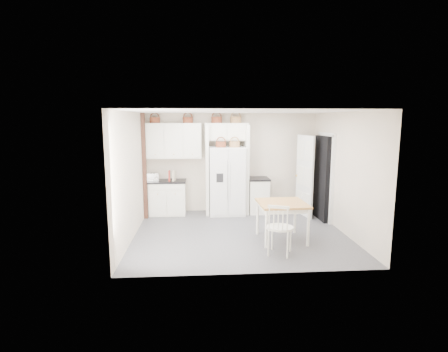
{
  "coord_description": "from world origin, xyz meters",
  "views": [
    {
      "loc": [
        -0.86,
        -7.22,
        2.44
      ],
      "look_at": [
        -0.31,
        0.4,
        1.2
      ],
      "focal_mm": 28.0,
      "sensor_mm": 36.0,
      "label": 1
    }
  ],
  "objects": [
    {
      "name": "toaster",
      "position": [
        -2.05,
        1.67,
        0.99
      ],
      "size": [
        0.31,
        0.21,
        0.2
      ],
      "primitive_type": "cube",
      "rotation": [
        0.0,
        0.0,
        0.16
      ],
      "color": "silver",
      "rests_on": "counter_left"
    },
    {
      "name": "wall_left",
      "position": [
        -2.25,
        0.0,
        1.3
      ],
      "size": [
        0.0,
        4.0,
        4.0
      ],
      "primitive_type": "plane",
      "rotation": [
        1.57,
        0.0,
        1.57
      ],
      "color": "#BEB5A3",
      "rests_on": "floor"
    },
    {
      "name": "basket_upper_c",
      "position": [
        -1.14,
        1.83,
        2.42
      ],
      "size": [
        0.26,
        0.26,
        0.15
      ],
      "primitive_type": "cylinder",
      "color": "maroon",
      "rests_on": "upper_cabinet"
    },
    {
      "name": "basket_upper_a",
      "position": [
        -1.97,
        1.83,
        2.42
      ],
      "size": [
        0.26,
        0.26,
        0.15
      ],
      "primitive_type": "cylinder",
      "color": "maroon",
      "rests_on": "upper_cabinet"
    },
    {
      "name": "base_cab_right",
      "position": [
        0.68,
        1.7,
        0.44
      ],
      "size": [
        0.5,
        0.61,
        0.89
      ],
      "primitive_type": "cube",
      "color": "white",
      "rests_on": "floor"
    },
    {
      "name": "trim_post",
      "position": [
        -2.2,
        1.35,
        1.3
      ],
      "size": [
        0.09,
        0.09,
        2.6
      ],
      "primitive_type": "cube",
      "color": "#452015",
      "rests_on": "floor"
    },
    {
      "name": "wall_right",
      "position": [
        2.25,
        0.0,
        1.3
      ],
      "size": [
        0.0,
        4.0,
        4.0
      ],
      "primitive_type": "plane",
      "rotation": [
        1.57,
        0.0,
        -1.57
      ],
      "color": "#BEB5A3",
      "rests_on": "floor"
    },
    {
      "name": "upper_cabinet",
      "position": [
        -1.5,
        1.83,
        1.9
      ],
      "size": [
        1.4,
        0.34,
        0.9
      ],
      "primitive_type": "cube",
      "color": "white",
      "rests_on": "wall_back"
    },
    {
      "name": "wall_back",
      "position": [
        0.0,
        2.0,
        1.3
      ],
      "size": [
        4.5,
        0.0,
        4.5
      ],
      "primitive_type": "plane",
      "rotation": [
        1.57,
        0.0,
        0.0
      ],
      "color": "#BEB5A3",
      "rests_on": "floor"
    },
    {
      "name": "basket_fridge_a",
      "position": [
        -0.31,
        1.54,
        1.82
      ],
      "size": [
        0.26,
        0.26,
        0.14
      ],
      "primitive_type": "cylinder",
      "color": "maroon",
      "rests_on": "refrigerator"
    },
    {
      "name": "counter_right",
      "position": [
        0.68,
        1.7,
        0.91
      ],
      "size": [
        0.54,
        0.65,
        0.04
      ],
      "primitive_type": "cube",
      "color": "black",
      "rests_on": "base_cab_right"
    },
    {
      "name": "cookbook_cream",
      "position": [
        -1.51,
        1.62,
        1.02
      ],
      "size": [
        0.07,
        0.18,
        0.26
      ],
      "primitive_type": "cube",
      "rotation": [
        0.0,
        0.0,
        -0.19
      ],
      "color": "beige",
      "rests_on": "counter_left"
    },
    {
      "name": "dining_table",
      "position": [
        0.8,
        -0.46,
        0.39
      ],
      "size": [
        0.98,
        0.98,
        0.79
      ],
      "primitive_type": "cube",
      "rotation": [
        0.0,
        0.0,
        0.04
      ],
      "color": "olive",
      "rests_on": "floor"
    },
    {
      "name": "floor",
      "position": [
        0.0,
        0.0,
        0.0
      ],
      "size": [
        4.5,
        4.5,
        0.0
      ],
      "primitive_type": "plane",
      "color": "#3F3F44",
      "rests_on": "ground"
    },
    {
      "name": "base_cab_left",
      "position": [
        -1.69,
        1.7,
        0.43
      ],
      "size": [
        0.92,
        0.58,
        0.85
      ],
      "primitive_type": "cube",
      "color": "white",
      "rests_on": "floor"
    },
    {
      "name": "basket_bridge_a",
      "position": [
        -0.4,
        1.83,
        2.43
      ],
      "size": [
        0.28,
        0.28,
        0.16
      ],
      "primitive_type": "cylinder",
      "color": "maroon",
      "rests_on": "bridge_cabinet"
    },
    {
      "name": "windsor_chair",
      "position": [
        0.59,
        -1.2,
        0.5
      ],
      "size": [
        0.63,
        0.6,
        1.0
      ],
      "primitive_type": "cube",
      "rotation": [
        0.0,
        0.0,
        -0.41
      ],
      "color": "white",
      "rests_on": "floor"
    },
    {
      "name": "basket_fridge_b",
      "position": [
        0.03,
        1.54,
        1.82
      ],
      "size": [
        0.26,
        0.26,
        0.14
      ],
      "primitive_type": "cylinder",
      "color": "olive",
      "rests_on": "refrigerator"
    },
    {
      "name": "door_slab",
      "position": [
        1.8,
        1.33,
        1.02
      ],
      "size": [
        0.21,
        0.79,
        2.05
      ],
      "primitive_type": "cube",
      "rotation": [
        0.0,
        0.0,
        -1.36
      ],
      "color": "white",
      "rests_on": "floor"
    },
    {
      "name": "fridge_panel_right",
      "position": [
        0.36,
        1.7,
        1.15
      ],
      "size": [
        0.08,
        0.6,
        2.3
      ],
      "primitive_type": "cube",
      "color": "white",
      "rests_on": "floor"
    },
    {
      "name": "ceiling",
      "position": [
        0.0,
        0.0,
        2.6
      ],
      "size": [
        4.5,
        4.5,
        0.0
      ],
      "primitive_type": "plane",
      "color": "white",
      "rests_on": "wall_back"
    },
    {
      "name": "basket_bridge_b",
      "position": [
        0.09,
        1.83,
        2.43
      ],
      "size": [
        0.28,
        0.28,
        0.16
      ],
      "primitive_type": "cylinder",
      "color": "olive",
      "rests_on": "bridge_cabinet"
    },
    {
      "name": "doorway_void",
      "position": [
        2.16,
        1.0,
        1.02
      ],
      "size": [
        0.18,
        0.85,
        2.05
      ],
      "primitive_type": "cube",
      "color": "black",
      "rests_on": "floor"
    },
    {
      "name": "refrigerator",
      "position": [
        -0.15,
        1.64,
        0.88
      ],
      "size": [
        0.91,
        0.73,
        1.75
      ],
      "primitive_type": "cube",
      "color": "white",
      "rests_on": "floor"
    },
    {
      "name": "cookbook_red",
      "position": [
        -1.62,
        1.62,
        1.02
      ],
      "size": [
        0.04,
        0.18,
        0.27
      ],
      "primitive_type": "cube",
      "rotation": [
        0.0,
        0.0,
        0.01
      ],
      "color": "#A3291F",
      "rests_on": "counter_left"
    },
    {
      "name": "counter_left",
      "position": [
        -1.69,
        1.7,
        0.87
      ],
      "size": [
        0.96,
        0.62,
        0.04
      ],
      "primitive_type": "cube",
      "color": "black",
      "rests_on": "base_cab_left"
    },
    {
      "name": "fridge_panel_left",
      "position": [
        -0.66,
        1.7,
        1.15
      ],
      "size": [
        0.08,
        0.6,
        2.3
      ],
      "primitive_type": "cube",
      "color": "white",
      "rests_on": "floor"
    },
    {
      "name": "bridge_cabinet",
      "position": [
        -0.15,
        1.83,
        2.12
      ],
      "size": [
        1.12,
        0.34,
        0.45
      ],
      "primitive_type": "cube",
      "color": "white",
      "rests_on": "wall_back"
    }
  ]
}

